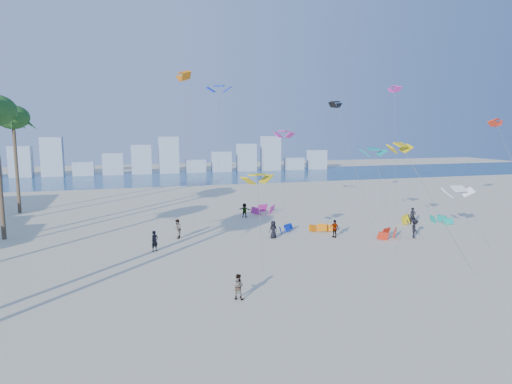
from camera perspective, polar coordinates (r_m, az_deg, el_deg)
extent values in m
plane|color=beige|center=(25.96, 3.75, -15.05)|extent=(220.00, 220.00, 0.00)
plane|color=navy|center=(95.30, -11.31, 1.82)|extent=(220.00, 220.00, 0.00)
imported|color=black|center=(38.42, -12.85, -6.14)|extent=(0.77, 0.70, 1.76)
imported|color=gray|center=(27.39, -2.34, -12.01)|extent=(0.96, 0.91, 1.57)
imported|color=black|center=(41.85, 2.22, -4.83)|extent=(0.90, 0.68, 1.67)
imported|color=gray|center=(42.80, 10.02, -4.64)|extent=(0.82, 1.07, 1.69)
imported|color=black|center=(44.48, 19.67, -4.44)|extent=(1.04, 1.33, 1.80)
imported|color=gray|center=(51.69, -1.47, -2.34)|extent=(1.49, 1.37, 1.65)
imported|color=black|center=(50.77, 19.43, -2.91)|extent=(0.73, 0.55, 1.81)
imported|color=gray|center=(42.39, -10.05, -4.68)|extent=(0.83, 0.99, 1.82)
cylinder|color=#595959|center=(33.03, 0.51, -3.84)|extent=(0.47, 2.98, 6.74)
cylinder|color=#595959|center=(50.22, 3.61, 2.09)|extent=(1.70, 4.71, 9.90)
cylinder|color=#595959|center=(40.81, 16.12, -0.72)|extent=(1.10, 5.95, 8.35)
cylinder|color=#595959|center=(49.23, -8.65, 5.73)|extent=(0.20, 5.35, 16.47)
cylinder|color=#595959|center=(50.09, 12.36, 3.78)|extent=(2.79, 3.97, 13.17)
cylinder|color=#595959|center=(42.89, 26.28, -3.07)|extent=(1.83, 2.34, 5.03)
cylinder|color=#595959|center=(58.31, -4.78, 5.81)|extent=(0.90, 3.35, 15.77)
cylinder|color=#595959|center=(35.72, 22.03, -1.70)|extent=(2.62, 5.75, 8.98)
cylinder|color=#595959|center=(61.13, 17.40, 5.53)|extent=(0.65, 2.35, 15.68)
cylinder|color=brown|center=(60.87, -28.35, 2.98)|extent=(0.40, 0.40, 11.56)
ellipsoid|color=#20501C|center=(60.72, -28.72, 8.41)|extent=(3.80, 3.80, 2.85)
cube|color=#9EADBF|center=(106.76, -27.92, 3.47)|extent=(4.40, 3.00, 6.60)
cube|color=#9EADBF|center=(105.64, -24.65, 4.12)|extent=(4.40, 3.00, 8.40)
cube|color=#9EADBF|center=(105.12, -21.22, 2.82)|extent=(4.40, 3.00, 3.00)
cube|color=#9EADBF|center=(104.71, -17.86, 3.45)|extent=(4.40, 3.00, 4.80)
cube|color=#9EADBF|center=(104.67, -14.48, 4.08)|extent=(4.40, 3.00, 6.60)
cube|color=#9EADBF|center=(105.01, -11.11, 4.69)|extent=(4.40, 3.00, 8.40)
cube|color=#9EADBF|center=(105.95, -7.72, 3.33)|extent=(4.40, 3.00, 3.00)
cube|color=#9EADBF|center=(106.98, -4.44, 3.91)|extent=(4.40, 3.00, 4.80)
cube|color=#9EADBF|center=(108.37, -1.23, 4.46)|extent=(4.40, 3.00, 6.60)
cube|color=#9EADBF|center=(110.10, 1.90, 4.99)|extent=(4.40, 3.00, 8.40)
cube|color=#9EADBF|center=(112.37, 4.90, 3.65)|extent=(4.40, 3.00, 3.00)
cube|color=#9EADBF|center=(114.70, 7.80, 4.14)|extent=(4.40, 3.00, 4.80)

